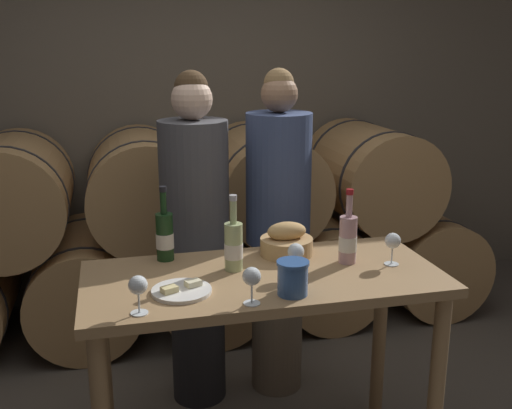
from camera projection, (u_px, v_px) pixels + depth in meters
stone_wall_back at (188, 72)px, 4.16m from camera, size 10.00×0.12×3.20m
barrel_stack at (205, 234)px, 3.87m from camera, size 3.71×0.93×1.28m
tasting_table at (264, 309)px, 2.40m from camera, size 1.41×0.64×0.92m
person_left at (196, 240)px, 2.95m from camera, size 0.33×0.33×1.68m
person_right at (278, 234)px, 3.04m from camera, size 0.33×0.33×1.68m
wine_bottle_red at (165, 236)px, 2.49m from camera, size 0.07×0.07×0.32m
wine_bottle_white at (234, 246)px, 2.38m from camera, size 0.07×0.07×0.31m
wine_bottle_rose at (348, 239)px, 2.46m from camera, size 0.07×0.07×0.31m
blue_crock at (293, 276)px, 2.15m from camera, size 0.12×0.12×0.13m
bread_basket at (287, 242)px, 2.56m from camera, size 0.23×0.23×0.14m
cheese_plate at (182, 290)px, 2.18m from camera, size 0.22×0.22×0.04m
wine_glass_far_left at (138, 287)px, 1.99m from camera, size 0.07×0.07×0.14m
wine_glass_left at (252, 278)px, 2.06m from camera, size 0.07×0.07×0.14m
wine_glass_center at (296, 253)px, 2.31m from camera, size 0.07×0.07×0.14m
wine_glass_right at (393, 242)px, 2.43m from camera, size 0.07×0.07×0.14m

